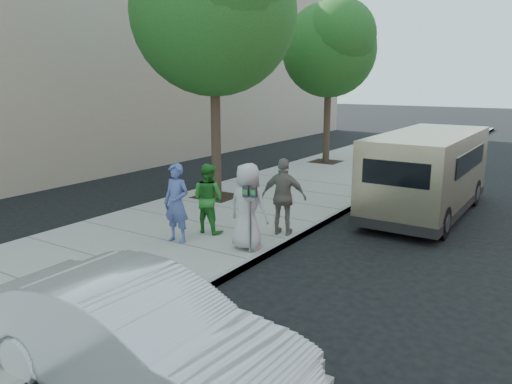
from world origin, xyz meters
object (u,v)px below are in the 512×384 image
Objects in this scene: parking_meter at (250,205)px; van at (428,171)px; tree_near at (215,5)px; person_gray_shirt at (248,207)px; tree_far at (330,45)px; person_officer at (177,203)px; person_green_shirt at (208,198)px; person_striped_polo at (284,197)px; sedan at (138,337)px.

van reaches higher than parking_meter.
van is at bearing 19.20° from tree_near.
tree_near is 6.53m from person_gray_shirt.
parking_meter is at bearing -72.61° from tree_far.
tree_far is at bearing 96.11° from person_officer.
person_officer is at bearing -81.07° from tree_far.
parking_meter is 0.81× the size of person_officer.
tree_far is 11.39m from person_green_shirt.
person_officer is 0.98× the size of person_striped_polo.
van is at bearing -5.62° from sedan.
person_gray_shirt is at bearing 17.04° from sedan.
person_green_shirt is (1.92, -10.51, -3.94)m from tree_far.
person_officer is (1.80, -11.43, -3.88)m from tree_far.
person_officer is 0.92m from person_green_shirt.
sedan is 5.08m from person_officer.
van is 3.45× the size of person_striped_polo.
person_gray_shirt reaches higher than parking_meter.
person_green_shirt is at bearing -56.62° from tree_near.
person_green_shirt is at bearing -19.64° from person_gray_shirt.
parking_meter reaches higher than sedan.
tree_far is 12.31m from parking_meter.
tree_near is at bearing -90.00° from tree_far.
tree_far is 3.75× the size of person_striped_polo.
van is 9.88m from sedan.
van is (2.05, 5.52, 0.02)m from parking_meter.
person_officer reaches higher than sedan.
tree_near is 5.49× the size of parking_meter.
person_gray_shirt is at bearing -112.27° from van.
tree_far reaches higher than person_striped_polo.
person_gray_shirt is (3.31, -3.38, -4.50)m from tree_near.
sedan is 2.37× the size of person_gray_shirt.
tree_far is at bearing 15.93° from sedan.
tree_near is 1.16× the size of tree_far.
parking_meter is 0.23× the size of van.
person_green_shirt is (0.12, 0.91, -0.06)m from person_officer.
person_officer is 1.58m from person_gray_shirt.
van is (5.56, -5.67, -3.72)m from tree_far.
parking_meter is 1.45m from person_striped_polo.
tree_far is at bearing -80.66° from person_green_shirt.
van reaches higher than person_striped_polo.
person_officer is at bearing 15.19° from person_gray_shirt.
person_striped_polo is at bearing -116.64° from van.
tree_near is 1.26× the size of van.
tree_far reaches higher than parking_meter.
person_green_shirt reaches higher than parking_meter.
tree_far reaches higher than person_green_shirt.
parking_meter is 0.30m from person_gray_shirt.
tree_near is at bearing -45.91° from person_striped_polo.
person_gray_shirt is at bearing 13.56° from person_officer.
sedan is 2.44× the size of person_striped_polo.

